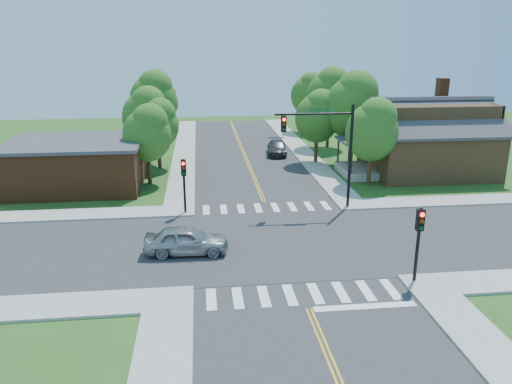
{
  "coord_description": "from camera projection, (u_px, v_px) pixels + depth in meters",
  "views": [
    {
      "loc": [
        -4.47,
        -26.37,
        11.26
      ],
      "look_at": [
        -1.12,
        2.99,
        2.2
      ],
      "focal_mm": 35.0,
      "sensor_mm": 36.0,
      "label": 1
    }
  ],
  "objects": [
    {
      "name": "tree_e_a",
      "position": [
        373.0,
        128.0,
        38.9
      ],
      "size": [
        4.15,
        3.94,
        7.05
      ],
      "color": "#382314",
      "rests_on": "ground"
    },
    {
      "name": "ground",
      "position": [
        281.0,
        243.0,
        28.84
      ],
      "size": [
        100.0,
        100.0,
        0.0
      ],
      "primitive_type": "plane",
      "color": "#264E18",
      "rests_on": "ground"
    },
    {
      "name": "tree_house",
      "position": [
        318.0,
        115.0,
        46.02
      ],
      "size": [
        4.11,
        3.91,
        6.99
      ],
      "color": "#382314",
      "rests_on": "ground"
    },
    {
      "name": "tree_w_c",
      "position": [
        154.0,
        97.0,
        52.59
      ],
      "size": [
        4.92,
        4.68,
        8.37
      ],
      "color": "#382314",
      "rests_on": "ground"
    },
    {
      "name": "tree_e_c",
      "position": [
        330.0,
        95.0,
        52.75
      ],
      "size": [
        5.09,
        4.83,
        8.65
      ],
      "color": "#382314",
      "rests_on": "ground"
    },
    {
      "name": "tree_e_b",
      "position": [
        354.0,
        104.0,
        45.05
      ],
      "size": [
        5.13,
        4.87,
        8.72
      ],
      "color": "#382314",
      "rests_on": "ground"
    },
    {
      "name": "building_nw",
      "position": [
        77.0,
        164.0,
        39.29
      ],
      "size": [
        10.4,
        8.4,
        3.73
      ],
      "color": "brown",
      "rests_on": "ground"
    },
    {
      "name": "car_dgrey",
      "position": [
        277.0,
        148.0,
        50.61
      ],
      "size": [
        3.09,
        5.21,
        1.37
      ],
      "primitive_type": "imported",
      "rotation": [
        0.0,
        0.0,
        -0.12
      ],
      "color": "#2D2F32",
      "rests_on": "ground"
    },
    {
      "name": "tree_bldg",
      "position": [
        158.0,
        123.0,
        44.34
      ],
      "size": [
        3.76,
        3.57,
        6.39
      ],
      "color": "#382314",
      "rests_on": "ground"
    },
    {
      "name": "house_ne",
      "position": [
        428.0,
        135.0,
        43.03
      ],
      "size": [
        13.05,
        8.8,
        7.11
      ],
      "color": "#372513",
      "rests_on": "ground"
    },
    {
      "name": "car_silver",
      "position": [
        186.0,
        241.0,
        27.12
      ],
      "size": [
        2.26,
        4.72,
        1.55
      ],
      "primitive_type": "imported",
      "rotation": [
        0.0,
        0.0,
        1.52
      ],
      "color": "#A5A7AC",
      "rests_on": "ground"
    },
    {
      "name": "signal_pole_se",
      "position": [
        419.0,
        231.0,
        23.33
      ],
      "size": [
        0.34,
        0.42,
        3.8
      ],
      "color": "black",
      "rests_on": "ground"
    },
    {
      "name": "road_ns",
      "position": [
        281.0,
        242.0,
        28.83
      ],
      "size": [
        10.0,
        90.0,
        0.04
      ],
      "primitive_type": "cube",
      "color": "#2D2D30",
      "rests_on": "ground"
    },
    {
      "name": "tree_e_d",
      "position": [
        309.0,
        93.0,
        61.94
      ],
      "size": [
        4.41,
        4.19,
        7.5
      ],
      "color": "#382314",
      "rests_on": "ground"
    },
    {
      "name": "tree_w_b",
      "position": [
        147.0,
        113.0,
        45.4
      ],
      "size": [
        4.31,
        4.1,
        7.33
      ],
      "color": "#382314",
      "rests_on": "ground"
    },
    {
      "name": "road_ew",
      "position": [
        281.0,
        242.0,
        28.83
      ],
      "size": [
        90.0,
        10.0,
        0.04
      ],
      "primitive_type": "cube",
      "color": "#2D2D30",
      "rests_on": "ground"
    },
    {
      "name": "crosswalk_north",
      "position": [
        267.0,
        208.0,
        34.72
      ],
      "size": [
        8.85,
        2.0,
        0.01
      ],
      "color": "white",
      "rests_on": "ground"
    },
    {
      "name": "stop_bar",
      "position": [
        365.0,
        307.0,
        21.89
      ],
      "size": [
        4.6,
        0.45,
        0.09
      ],
      "primitive_type": "cube",
      "color": "white",
      "rests_on": "ground"
    },
    {
      "name": "intersection_patch",
      "position": [
        281.0,
        243.0,
        28.84
      ],
      "size": [
        10.2,
        10.2,
        0.06
      ],
      "primitive_type": "cube",
      "color": "#2D2D30",
      "rests_on": "ground"
    },
    {
      "name": "sidewalk_nw",
      "position": [
        66.0,
        178.0,
        42.13
      ],
      "size": [
        40.0,
        40.0,
        0.14
      ],
      "color": "#9E9B93",
      "rests_on": "ground"
    },
    {
      "name": "centerline",
      "position": [
        281.0,
        242.0,
        28.83
      ],
      "size": [
        0.3,
        90.0,
        0.01
      ],
      "color": "gold",
      "rests_on": "ground"
    },
    {
      "name": "signal_pole_nw",
      "position": [
        184.0,
        176.0,
        32.75
      ],
      "size": [
        0.34,
        0.42,
        3.8
      ],
      "color": "black",
      "rests_on": "ground"
    },
    {
      "name": "tree_w_a",
      "position": [
        148.0,
        132.0,
        39.36
      ],
      "size": [
        3.85,
        3.66,
        6.55
      ],
      "color": "#382314",
      "rests_on": "ground"
    },
    {
      "name": "crosswalk_south",
      "position": [
        303.0,
        294.0,
        22.94
      ],
      "size": [
        8.85,
        2.0,
        0.01
      ],
      "color": "white",
      "rests_on": "ground"
    },
    {
      "name": "tree_w_d",
      "position": [
        164.0,
        101.0,
        61.99
      ],
      "size": [
        3.56,
        3.38,
        6.05
      ],
      "color": "#382314",
      "rests_on": "ground"
    },
    {
      "name": "sidewalk_ne",
      "position": [
        424.0,
        167.0,
        45.56
      ],
      "size": [
        40.0,
        40.0,
        0.14
      ],
      "color": "#9E9B93",
      "rests_on": "ground"
    },
    {
      "name": "signal_mast_ne",
      "position": [
        327.0,
        140.0,
        33.15
      ],
      "size": [
        5.3,
        0.42,
        7.2
      ],
      "color": "black",
      "rests_on": "ground"
    }
  ]
}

